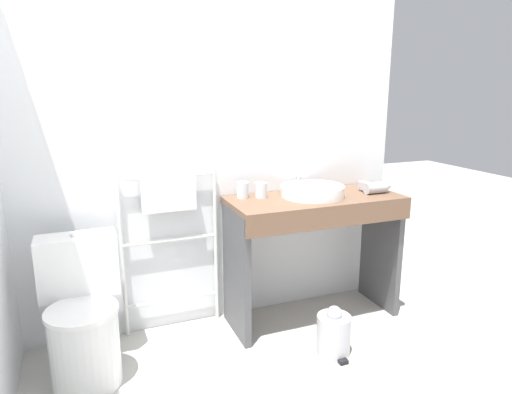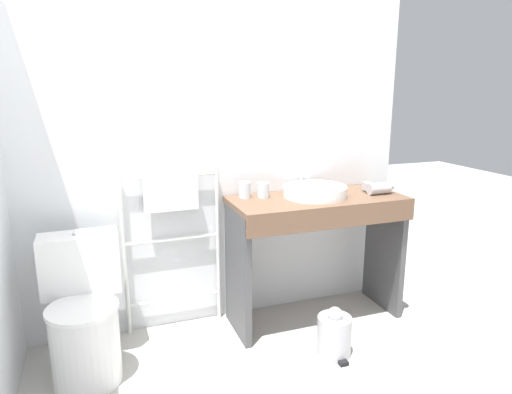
# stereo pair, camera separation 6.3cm
# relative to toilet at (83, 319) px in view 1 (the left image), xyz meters

# --- Properties ---
(wall_back) EXTENTS (2.57, 0.12, 2.43)m
(wall_back) POSITION_rel_toilet_xyz_m (0.82, 0.43, 0.89)
(wall_back) COLOR silver
(wall_back) RESTS_ON ground_plane
(toilet) EXTENTS (0.41, 0.52, 0.74)m
(toilet) POSITION_rel_toilet_xyz_m (0.00, 0.00, 0.00)
(toilet) COLOR white
(toilet) RESTS_ON ground_plane
(towel_radiator) EXTENTS (0.60, 0.06, 1.02)m
(towel_radiator) POSITION_rel_toilet_xyz_m (0.53, 0.32, 0.40)
(towel_radiator) COLOR white
(towel_radiator) RESTS_ON ground_plane
(vanity_counter) EXTENTS (1.10, 0.48, 0.83)m
(vanity_counter) POSITION_rel_toilet_xyz_m (1.41, 0.11, 0.25)
(vanity_counter) COLOR brown
(vanity_counter) RESTS_ON ground_plane
(sink_basin) EXTENTS (0.40, 0.40, 0.07)m
(sink_basin) POSITION_rel_toilet_xyz_m (1.41, 0.15, 0.53)
(sink_basin) COLOR white
(sink_basin) RESTS_ON vanity_counter
(faucet) EXTENTS (0.02, 0.10, 0.12)m
(faucet) POSITION_rel_toilet_xyz_m (1.41, 0.32, 0.57)
(faucet) COLOR silver
(faucet) RESTS_ON vanity_counter
(cup_near_wall) EXTENTS (0.07, 0.07, 0.10)m
(cup_near_wall) POSITION_rel_toilet_xyz_m (0.98, 0.27, 0.54)
(cup_near_wall) COLOR silver
(cup_near_wall) RESTS_ON vanity_counter
(cup_near_edge) EXTENTS (0.07, 0.07, 0.09)m
(cup_near_edge) POSITION_rel_toilet_xyz_m (1.09, 0.23, 0.54)
(cup_near_edge) COLOR silver
(cup_near_edge) RESTS_ON vanity_counter
(hair_dryer) EXTENTS (0.20, 0.16, 0.07)m
(hair_dryer) POSITION_rel_toilet_xyz_m (1.83, 0.08, 0.53)
(hair_dryer) COLOR #B7B7BC
(hair_dryer) RESTS_ON vanity_counter
(trash_bin) EXTENTS (0.19, 0.23, 0.30)m
(trash_bin) POSITION_rel_toilet_xyz_m (1.32, -0.30, -0.20)
(trash_bin) COLOR #B7B7BC
(trash_bin) RESTS_ON ground_plane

